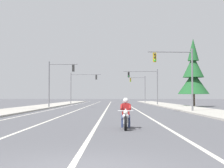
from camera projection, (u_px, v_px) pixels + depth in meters
lane_stripe_center at (108, 106)px, 52.17m from camera, size 0.16×100.00×0.01m
lane_stripe_left at (87, 106)px, 52.19m from camera, size 0.16×100.00×0.01m
lane_stripe_right at (131, 106)px, 52.15m from camera, size 0.16×100.00×0.01m
lane_stripe_far_left at (66, 106)px, 52.21m from camera, size 0.16×100.00×0.01m
sidewalk_kerb_right at (180, 107)px, 47.12m from camera, size 4.40×110.00×0.14m
sidewalk_kerb_left at (38, 107)px, 47.24m from camera, size 4.40×110.00×0.14m
motorcycle_with_rider at (126, 116)px, 16.22m from camera, size 0.70×2.19×1.46m
traffic_signal_near_right at (180, 70)px, 33.58m from camera, size 4.43×0.57×6.20m
traffic_signal_near_left at (57, 78)px, 46.30m from camera, size 3.94×0.37×6.20m
traffic_signal_mid_right at (147, 81)px, 59.71m from camera, size 5.92×0.37×6.20m
traffic_signal_mid_left at (80, 83)px, 68.25m from camera, size 6.04×0.56×6.20m
traffic_signal_far_right at (140, 85)px, 79.27m from camera, size 4.02×0.41×6.20m
conifer_tree_right_verge_far at (193, 75)px, 51.07m from camera, size 4.59×4.59×10.10m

